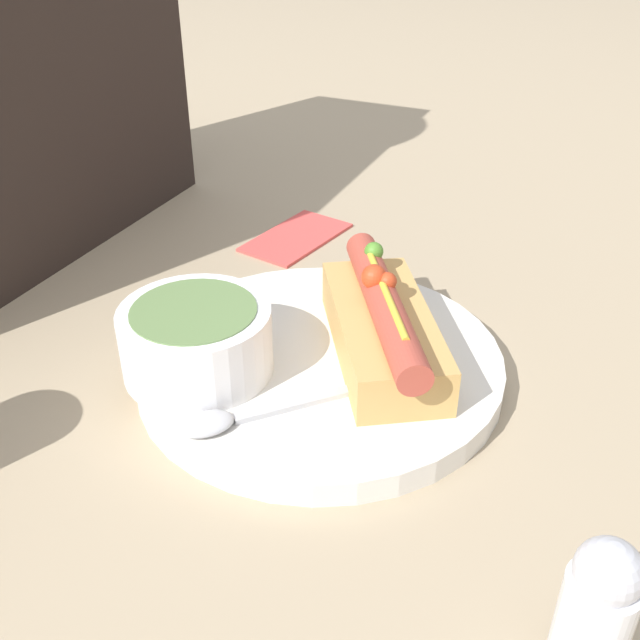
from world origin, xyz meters
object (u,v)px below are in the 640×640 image
object	(u,v)px
hot_dog	(383,325)
spoon	(251,413)
soup_bowl	(196,337)
salt_shaker	(596,613)

from	to	relation	value
hot_dog	spoon	xyz separation A→B (m)	(-0.10, 0.05, -0.02)
hot_dog	spoon	world-z (taller)	hot_dog
soup_bowl	hot_dog	bearing A→B (deg)	-56.66
hot_dog	soup_bowl	size ratio (longest dim) A/B	1.61
soup_bowl	salt_shaker	bearing A→B (deg)	-111.98
soup_bowl	salt_shaker	distance (m)	0.29
hot_dog	salt_shaker	xyz separation A→B (m)	(-0.18, -0.16, 0.00)
soup_bowl	spoon	xyz separation A→B (m)	(-0.03, -0.06, -0.02)
hot_dog	soup_bowl	world-z (taller)	hot_dog
hot_dog	salt_shaker	distance (m)	0.24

